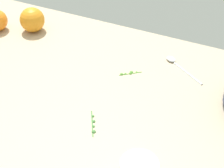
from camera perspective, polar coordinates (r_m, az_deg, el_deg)
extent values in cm
cube|color=tan|center=(82.30, -1.37, -4.96)|extent=(145.83, 80.07, 3.00)
sphere|color=orange|center=(114.04, -13.52, 10.65)|extent=(8.11, 8.11, 8.11)
ellipsoid|color=silver|center=(98.93, 10.08, 4.23)|extent=(3.90, 3.64, 1.00)
cylinder|color=silver|center=(94.54, 12.84, 1.93)|extent=(10.19, 7.10, 0.70)
cylinder|color=#498340|center=(77.38, -3.23, -6.78)|extent=(4.64, 7.39, 0.30)
sphere|color=#498340|center=(79.10, -3.31, -5.41)|extent=(0.76, 0.76, 0.76)
sphere|color=#498340|center=(77.88, -3.26, -6.27)|extent=(0.84, 0.84, 0.84)
sphere|color=#498340|center=(76.67, -3.21, -7.15)|extent=(0.75, 0.75, 0.75)
sphere|color=#498340|center=(75.49, -3.16, -8.06)|extent=(0.99, 0.99, 0.99)
cylinder|color=#528F34|center=(92.47, 2.97, 1.90)|extent=(5.16, 4.45, 0.30)
sphere|color=#528F34|center=(92.93, 4.26, 2.16)|extent=(0.63, 0.63, 0.63)
sphere|color=#528F34|center=(92.65, 3.62, 2.07)|extent=(0.94, 0.94, 0.94)
sphere|color=#528F34|center=(92.38, 2.97, 1.97)|extent=(0.84, 0.84, 0.84)
sphere|color=#528F34|center=(92.12, 2.32, 1.88)|extent=(0.67, 0.67, 0.67)
sphere|color=#528F34|center=(91.87, 1.67, 1.78)|extent=(0.91, 0.91, 0.91)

